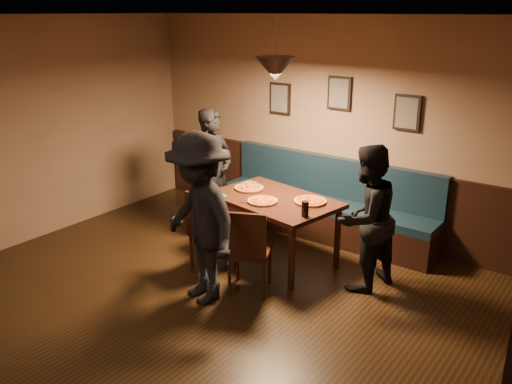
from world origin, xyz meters
TOP-DOWN VIEW (x-y plane):
  - floor at (0.00, 0.00)m, footprint 7.00×7.00m
  - ceiling at (0.00, 0.00)m, footprint 7.00×7.00m
  - wall_back at (0.00, 3.50)m, footprint 6.00×0.00m
  - wainscot at (0.00, 3.47)m, footprint 5.88×0.06m
  - booth_bench at (0.00, 3.20)m, footprint 3.00×0.60m
  - picture_left at (-0.90, 3.47)m, footprint 0.32×0.04m
  - picture_center at (0.00, 3.47)m, footprint 0.32×0.04m
  - picture_right at (0.90, 3.47)m, footprint 0.32×0.04m
  - pendant_lamp at (-0.12, 2.21)m, footprint 0.44×0.44m
  - dining_table at (-0.12, 2.21)m, footprint 1.60×1.17m
  - chair_near_left at (-0.55, 1.61)m, footprint 0.45×0.45m
  - chair_near_right at (0.10, 1.45)m, footprint 0.56×0.56m
  - diner_left at (-1.18, 2.38)m, footprint 0.41×0.62m
  - diner_right at (1.02, 2.24)m, footprint 0.78×0.90m
  - diner_front at (-0.20, 1.02)m, footprint 1.29×1.01m
  - pizza_a at (-0.54, 2.29)m, footprint 0.43×0.43m
  - pizza_b at (-0.14, 2.01)m, footprint 0.37×0.37m
  - pizza_c at (0.30, 2.32)m, footprint 0.41×0.41m
  - soda_glass at (0.47, 1.93)m, footprint 0.10×0.10m
  - tabasco_bottle at (0.36, 2.12)m, footprint 0.03×0.03m
  - napkin_a at (-0.69, 2.49)m, footprint 0.16×0.16m
  - napkin_b at (-0.69, 1.89)m, footprint 0.20×0.20m
  - cutlery_set at (-0.20, 1.87)m, footprint 0.17×0.02m

SIDE VIEW (x-z plane):
  - floor at x=0.00m, z-range 0.00..0.00m
  - dining_table at x=-0.12m, z-range 0.00..0.78m
  - chair_near_right at x=0.10m, z-range 0.00..0.95m
  - chair_near_left at x=-0.55m, z-range 0.00..0.95m
  - wainscot at x=0.00m, z-range 0.00..1.00m
  - booth_bench at x=0.00m, z-range 0.00..1.00m
  - cutlery_set at x=-0.20m, z-range 0.78..0.78m
  - napkin_a at x=-0.69m, z-range 0.78..0.79m
  - napkin_b at x=-0.69m, z-range 0.78..0.79m
  - diner_right at x=1.02m, z-range 0.00..1.58m
  - pizza_b at x=-0.14m, z-range 0.78..0.82m
  - pizza_a at x=-0.54m, z-range 0.78..0.82m
  - pizza_c at x=0.30m, z-range 0.78..0.82m
  - tabasco_bottle at x=0.36m, z-range 0.78..0.90m
  - diner_left at x=-1.18m, z-range 0.00..1.69m
  - soda_glass at x=0.47m, z-range 0.78..0.95m
  - diner_front at x=-0.20m, z-range 0.00..1.76m
  - wall_back at x=0.00m, z-range -1.60..4.40m
  - picture_left at x=-0.90m, z-range 1.49..1.91m
  - picture_right at x=0.90m, z-range 1.49..1.91m
  - picture_center at x=0.00m, z-range 1.64..2.06m
  - pendant_lamp at x=-0.12m, z-range 2.12..2.38m
  - ceiling at x=0.00m, z-range 2.80..2.80m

